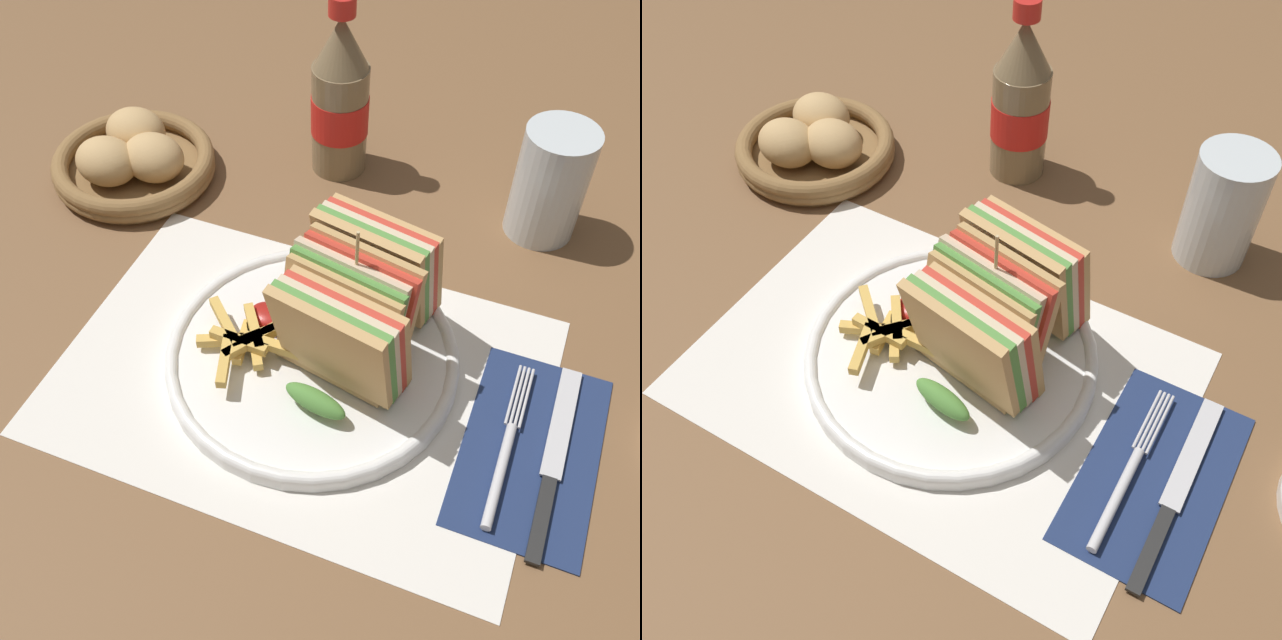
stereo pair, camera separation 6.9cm
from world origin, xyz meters
TOP-DOWN VIEW (x-y plane):
  - ground_plane at (0.00, 0.00)m, footprint 4.00×4.00m
  - placemat at (-0.03, 0.00)m, footprint 0.45×0.31m
  - plate_main at (-0.03, 0.02)m, footprint 0.27×0.27m
  - club_sandwich at (0.01, 0.04)m, footprint 0.13×0.20m
  - fries_pile at (-0.08, -0.00)m, footprint 0.11×0.10m
  - ketchup_blob at (-0.08, 0.04)m, footprint 0.04×0.03m
  - napkin at (0.18, -0.00)m, footprint 0.11×0.20m
  - fork at (0.16, -0.02)m, footprint 0.02×0.17m
  - knife at (0.20, -0.01)m, footprint 0.02×0.20m
  - coke_bottle_near at (-0.11, 0.31)m, footprint 0.07×0.07m
  - glass_near at (0.14, 0.29)m, footprint 0.08×0.08m
  - bread_basket at (-0.32, 0.20)m, footprint 0.19×0.19m

SIDE VIEW (x-z plane):
  - ground_plane at x=0.00m, z-range 0.00..0.00m
  - placemat at x=-0.03m, z-range 0.00..0.00m
  - napkin at x=0.18m, z-range 0.00..0.00m
  - knife at x=0.20m, z-range 0.00..0.01m
  - fork at x=0.16m, z-range 0.00..0.01m
  - plate_main at x=-0.03m, z-range 0.00..0.02m
  - bread_basket at x=-0.32m, z-range -0.01..0.06m
  - ketchup_blob at x=-0.08m, z-range 0.02..0.03m
  - fries_pile at x=-0.08m, z-range 0.02..0.04m
  - glass_near at x=0.14m, z-range -0.01..0.12m
  - club_sandwich at x=0.01m, z-range 0.00..0.15m
  - coke_bottle_near at x=-0.11m, z-range -0.01..0.20m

